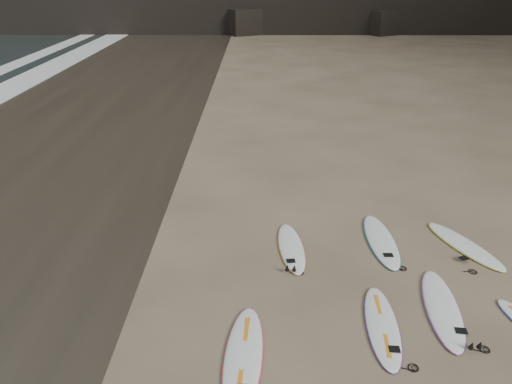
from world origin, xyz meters
TOP-DOWN VIEW (x-y plane):
  - ground at (0.00, 0.00)m, footprint 240.00×240.00m
  - wet_sand at (-13.00, 10.00)m, footprint 12.00×200.00m
  - surfboard_0 at (-4.63, -1.21)m, footprint 0.85×2.82m
  - surfboard_1 at (-1.95, -0.35)m, footprint 0.80×2.56m
  - surfboard_2 at (-0.60, 0.20)m, footprint 1.00×2.79m
  - surfboard_5 at (-3.54, 2.59)m, footprint 0.76×2.47m
  - surfboard_6 at (-1.23, 2.93)m, footprint 0.68×2.77m
  - surfboard_7 at (0.80, 2.70)m, footprint 1.55×2.63m

SIDE VIEW (x-z plane):
  - ground at x=0.00m, z-range 0.00..0.00m
  - wet_sand at x=-13.00m, z-range 0.00..0.01m
  - surfboard_5 at x=-3.54m, z-range 0.00..0.09m
  - surfboard_1 at x=-1.95m, z-range 0.00..0.09m
  - surfboard_7 at x=0.80m, z-range 0.00..0.09m
  - surfboard_2 at x=-0.60m, z-range 0.00..0.10m
  - surfboard_6 at x=-1.23m, z-range 0.00..0.10m
  - surfboard_0 at x=-4.63m, z-range 0.00..0.10m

